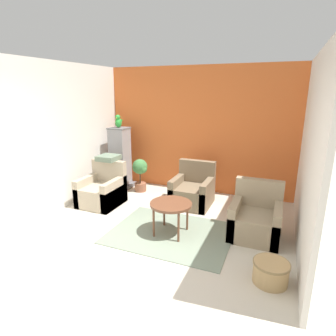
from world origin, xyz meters
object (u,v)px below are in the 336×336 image
at_px(armchair_right, 256,219).
at_px(armchair_middle, 193,191).
at_px(armchair_left, 102,191).
at_px(potted_plant, 140,171).
at_px(birdcage, 120,159).
at_px(coffee_table, 171,206).
at_px(wicker_basket, 271,271).
at_px(parrot, 119,122).

distance_m(armchair_right, armchair_middle, 1.53).
height_order(armchair_left, potted_plant, armchair_left).
bearing_deg(birdcage, coffee_table, -40.32).
height_order(armchair_right, birdcage, birdcage).
height_order(armchair_left, armchair_right, same).
relative_size(armchair_left, birdcage, 0.60).
relative_size(coffee_table, armchair_right, 0.78).
height_order(coffee_table, wicker_basket, coffee_table).
bearing_deg(birdcage, armchair_middle, -10.69).
distance_m(potted_plant, wicker_basket, 3.67).
relative_size(armchair_middle, parrot, 2.89).
relative_size(armchair_left, wicker_basket, 1.97).
bearing_deg(parrot, coffee_table, -40.36).
distance_m(parrot, wicker_basket, 4.37).
relative_size(armchair_left, armchair_middle, 1.00).
xyz_separation_m(armchair_left, armchair_middle, (1.68, 0.68, 0.00)).
height_order(armchair_left, wicker_basket, armchair_left).
distance_m(armchair_left, wicker_basket, 3.49).
height_order(parrot, wicker_basket, parrot).
bearing_deg(wicker_basket, coffee_table, 157.39).
xyz_separation_m(coffee_table, armchair_middle, (-0.05, 1.28, -0.20)).
relative_size(birdcage, potted_plant, 1.90).
distance_m(coffee_table, birdcage, 2.53).
bearing_deg(armchair_middle, birdcage, 169.31).
xyz_separation_m(coffee_table, birdcage, (-1.92, 1.63, 0.20)).
bearing_deg(potted_plant, armchair_right, -22.79).
bearing_deg(parrot, birdcage, -90.00).
xyz_separation_m(armchair_right, parrot, (-3.16, 1.17, 1.27)).
relative_size(birdcage, wicker_basket, 3.29).
xyz_separation_m(armchair_left, wicker_basket, (3.26, -1.24, -0.13)).
distance_m(coffee_table, armchair_right, 1.34).
bearing_deg(armchair_middle, armchair_right, -32.36).
relative_size(potted_plant, wicker_basket, 1.73).
bearing_deg(armchair_middle, potted_plant, 167.94).
distance_m(armchair_middle, birdcage, 1.95).
height_order(armchair_left, birdcage, birdcage).
xyz_separation_m(birdcage, wicker_basket, (3.46, -2.27, -0.53)).
distance_m(armchair_left, armchair_middle, 1.81).
xyz_separation_m(coffee_table, potted_plant, (-1.38, 1.56, -0.01)).
relative_size(armchair_right, birdcage, 0.60).
bearing_deg(armchair_left, armchair_middle, 21.94).
bearing_deg(armchair_left, potted_plant, 70.23).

